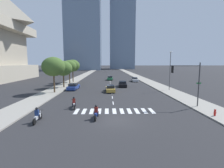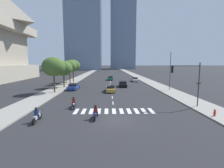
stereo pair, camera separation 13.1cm
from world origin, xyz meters
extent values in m
plane|color=#28282B|center=(0.00, 0.00, 0.00)|extent=(800.00, 800.00, 0.00)
cube|color=gray|center=(11.77, 30.00, 0.07)|extent=(4.00, 260.00, 0.15)
cube|color=gray|center=(-11.77, 30.00, 0.07)|extent=(4.00, 260.00, 0.15)
cube|color=silver|center=(-4.50, 3.19, 0.00)|extent=(0.45, 2.26, 0.01)
cube|color=silver|center=(-3.60, 3.19, 0.00)|extent=(0.45, 2.26, 0.01)
cube|color=silver|center=(-2.70, 3.19, 0.00)|extent=(0.45, 2.26, 0.01)
cube|color=silver|center=(-1.80, 3.19, 0.00)|extent=(0.45, 2.26, 0.01)
cube|color=silver|center=(-0.90, 3.19, 0.00)|extent=(0.45, 2.26, 0.01)
cube|color=silver|center=(0.00, 3.19, 0.00)|extent=(0.45, 2.26, 0.01)
cube|color=silver|center=(0.90, 3.19, 0.00)|extent=(0.45, 2.26, 0.01)
cube|color=silver|center=(1.80, 3.19, 0.00)|extent=(0.45, 2.26, 0.01)
cube|color=silver|center=(2.70, 3.19, 0.00)|extent=(0.45, 2.26, 0.01)
cube|color=silver|center=(3.60, 3.19, 0.00)|extent=(0.45, 2.26, 0.01)
cube|color=silver|center=(4.50, 3.19, 0.00)|extent=(0.45, 2.26, 0.01)
cube|color=silver|center=(0.00, 7.19, 0.00)|extent=(0.14, 2.00, 0.01)
cube|color=silver|center=(0.00, 11.19, 0.00)|extent=(0.14, 2.00, 0.01)
cube|color=silver|center=(0.00, 15.19, 0.00)|extent=(0.14, 2.00, 0.01)
cube|color=silver|center=(0.00, 19.19, 0.00)|extent=(0.14, 2.00, 0.01)
cube|color=silver|center=(0.00, 23.19, 0.00)|extent=(0.14, 2.00, 0.01)
cube|color=silver|center=(0.00, 27.19, 0.00)|extent=(0.14, 2.00, 0.01)
cube|color=silver|center=(0.00, 31.19, 0.00)|extent=(0.14, 2.00, 0.01)
cube|color=silver|center=(0.00, 35.19, 0.00)|extent=(0.14, 2.00, 0.01)
cube|color=silver|center=(0.00, 39.19, 0.00)|extent=(0.14, 2.00, 0.01)
cube|color=silver|center=(0.00, 43.19, 0.00)|extent=(0.14, 2.00, 0.01)
cube|color=silver|center=(0.00, 47.19, 0.00)|extent=(0.14, 2.00, 0.01)
cube|color=silver|center=(0.00, 51.19, 0.00)|extent=(0.14, 2.00, 0.01)
cube|color=silver|center=(0.00, 55.19, 0.00)|extent=(0.14, 2.00, 0.01)
cylinder|color=black|center=(-1.92, 1.37, 0.30)|extent=(0.16, 0.61, 0.60)
cylinder|color=black|center=(-2.02, -0.25, 0.30)|extent=(0.16, 0.61, 0.60)
cube|color=navy|center=(-1.97, 0.56, 0.52)|extent=(0.30, 1.31, 0.32)
cylinder|color=#B2B2B7|center=(-1.92, 1.27, 0.60)|extent=(0.08, 0.32, 0.67)
cylinder|color=black|center=(-1.92, 1.32, 0.97)|extent=(0.70, 0.08, 0.04)
cube|color=maroon|center=(-1.98, 0.46, 0.96)|extent=(0.37, 0.26, 0.55)
sphere|color=black|center=(-1.98, 0.46, 1.36)|extent=(0.26, 0.26, 0.26)
cylinder|color=black|center=(-2.15, 0.57, 0.47)|extent=(0.13, 0.13, 0.55)
cylinder|color=black|center=(-1.79, 0.55, 0.47)|extent=(0.13, 0.13, 0.55)
cylinder|color=black|center=(-7.66, 0.53, 0.30)|extent=(0.15, 0.60, 0.60)
cylinder|color=black|center=(-7.59, -1.11, 0.30)|extent=(0.15, 0.60, 0.60)
cube|color=#B7BABF|center=(-7.63, -0.29, 0.52)|extent=(0.28, 1.32, 0.32)
cylinder|color=#B2B2B7|center=(-7.66, 0.43, 0.60)|extent=(0.07, 0.32, 0.67)
cylinder|color=black|center=(-7.66, 0.48, 0.97)|extent=(0.70, 0.07, 0.04)
cube|color=navy|center=(-7.62, -0.39, 0.96)|extent=(0.37, 0.26, 0.55)
sphere|color=black|center=(-7.62, -0.39, 1.36)|extent=(0.26, 0.26, 0.26)
cylinder|color=black|center=(-7.81, -0.29, 0.47)|extent=(0.13, 0.13, 0.55)
cylinder|color=black|center=(-7.45, -0.28, 0.47)|extent=(0.13, 0.13, 0.55)
cylinder|color=black|center=(-5.27, 5.45, 0.30)|extent=(0.25, 0.61, 0.60)
cylinder|color=black|center=(-4.91, 3.92, 0.30)|extent=(0.25, 0.61, 0.60)
cube|color=silver|center=(-5.09, 4.68, 0.52)|extent=(0.50, 1.28, 0.32)
cylinder|color=#B2B2B7|center=(-5.25, 5.36, 0.60)|extent=(0.13, 0.32, 0.67)
cylinder|color=black|center=(-5.26, 5.41, 0.97)|extent=(0.69, 0.19, 0.04)
cube|color=maroon|center=(-5.07, 4.59, 0.96)|extent=(0.41, 0.32, 0.55)
sphere|color=black|center=(-5.07, 4.59, 1.36)|extent=(0.26, 0.26, 0.26)
cylinder|color=black|center=(-5.27, 4.64, 0.47)|extent=(0.14, 0.14, 0.55)
cylinder|color=black|center=(-4.92, 4.73, 0.47)|extent=(0.14, 0.14, 0.55)
cube|color=black|center=(2.89, 23.87, 0.48)|extent=(2.10, 4.63, 0.64)
cube|color=black|center=(2.90, 24.09, 1.06)|extent=(1.75, 2.12, 0.52)
cylinder|color=black|center=(3.66, 22.28, 0.32)|extent=(0.25, 0.65, 0.64)
cylinder|color=black|center=(1.96, 22.36, 0.32)|extent=(0.25, 0.65, 0.64)
cylinder|color=black|center=(3.81, 25.37, 0.32)|extent=(0.25, 0.65, 0.64)
cylinder|color=black|center=(2.11, 25.45, 0.32)|extent=(0.25, 0.65, 0.64)
cube|color=#B28E38|center=(-0.24, 16.92, 0.47)|extent=(1.87, 4.82, 0.62)
cube|color=black|center=(-0.24, 16.69, 1.04)|extent=(1.57, 2.19, 0.53)
cylinder|color=black|center=(-1.06, 18.52, 0.32)|extent=(0.24, 0.65, 0.64)
cylinder|color=black|center=(0.46, 18.57, 0.32)|extent=(0.24, 0.65, 0.64)
cylinder|color=black|center=(-0.95, 15.28, 0.32)|extent=(0.24, 0.65, 0.64)
cylinder|color=black|center=(0.57, 15.33, 0.32)|extent=(0.24, 0.65, 0.64)
cube|color=navy|center=(-8.22, 19.85, 0.49)|extent=(2.06, 4.88, 0.65)
cube|color=black|center=(-8.23, 19.61, 1.06)|extent=(1.71, 2.23, 0.50)
cylinder|color=black|center=(-8.97, 21.51, 0.32)|extent=(0.25, 0.65, 0.64)
cylinder|color=black|center=(-7.31, 21.44, 0.32)|extent=(0.25, 0.65, 0.64)
cylinder|color=black|center=(-9.12, 18.26, 0.32)|extent=(0.25, 0.65, 0.64)
cylinder|color=black|center=(-7.47, 18.18, 0.32)|extent=(0.25, 0.65, 0.64)
cube|color=#1E6038|center=(0.08, 39.92, 0.49)|extent=(2.00, 4.68, 0.66)
cube|color=black|center=(0.10, 40.14, 1.07)|extent=(1.64, 2.15, 0.51)
cylinder|color=black|center=(0.76, 38.31, 0.32)|extent=(0.26, 0.65, 0.64)
cylinder|color=black|center=(-0.79, 38.41, 0.32)|extent=(0.26, 0.65, 0.64)
cylinder|color=black|center=(0.95, 41.42, 0.32)|extent=(0.26, 0.65, 0.64)
cylinder|color=black|center=(-0.59, 41.52, 0.32)|extent=(0.26, 0.65, 0.64)
cube|color=#B7BABF|center=(7.68, 35.06, 0.50)|extent=(1.92, 4.53, 0.67)
cube|color=black|center=(7.69, 35.28, 1.06)|extent=(1.62, 2.07, 0.46)
cylinder|color=black|center=(8.41, 33.51, 0.32)|extent=(0.24, 0.65, 0.64)
cylinder|color=black|center=(6.83, 33.57, 0.32)|extent=(0.24, 0.65, 0.64)
cylinder|color=black|center=(8.52, 36.55, 0.32)|extent=(0.24, 0.65, 0.64)
cylinder|color=black|center=(6.94, 36.61, 0.32)|extent=(0.24, 0.65, 0.64)
cylinder|color=red|center=(10.57, 0.66, 0.43)|extent=(0.20, 0.20, 0.55)
sphere|color=red|center=(10.57, 0.66, 0.77)|extent=(0.20, 0.20, 0.20)
cylinder|color=red|center=(10.70, 0.66, 0.45)|extent=(0.10, 0.08, 0.08)
cylinder|color=red|center=(10.44, 0.66, 0.45)|extent=(0.10, 0.08, 0.08)
cylinder|color=#333335|center=(10.87, 4.62, 2.96)|extent=(0.14, 0.14, 5.62)
cylinder|color=#333335|center=(8.99, 4.62, 5.37)|extent=(3.75, 0.10, 0.10)
cube|color=black|center=(7.37, 4.62, 4.92)|extent=(0.20, 0.28, 0.90)
sphere|color=red|center=(7.37, 4.62, 5.22)|extent=(0.18, 0.18, 0.18)
sphere|color=orange|center=(7.37, 4.62, 4.92)|extent=(0.18, 0.18, 0.18)
sphere|color=green|center=(7.37, 4.62, 4.62)|extent=(0.18, 0.18, 0.18)
cube|color=#19662D|center=(10.87, 4.62, 3.15)|extent=(0.60, 0.04, 0.18)
cylinder|color=#3F3F42|center=(12.07, 17.72, 4.00)|extent=(0.12, 0.12, 7.69)
ellipsoid|color=beige|center=(12.07, 17.72, 7.94)|extent=(0.50, 0.24, 0.20)
cylinder|color=#4C3823|center=(-10.97, 15.52, 1.74)|extent=(0.28, 0.28, 3.18)
ellipsoid|color=#426028|center=(-10.97, 15.52, 5.04)|extent=(4.27, 4.27, 3.63)
cylinder|color=#4C3823|center=(-10.97, 22.44, 1.51)|extent=(0.28, 0.28, 2.72)
ellipsoid|color=#426028|center=(-10.97, 22.44, 4.50)|extent=(4.08, 4.08, 3.47)
cylinder|color=#4C3823|center=(-10.97, 28.48, 1.75)|extent=(0.28, 0.28, 3.19)
ellipsoid|color=#426028|center=(-10.97, 28.48, 4.87)|extent=(3.82, 3.82, 3.24)
cylinder|color=#4C3823|center=(-10.97, 32.86, 1.75)|extent=(0.28, 0.28, 3.19)
ellipsoid|color=#426028|center=(-10.97, 32.86, 4.99)|extent=(4.10, 4.10, 3.49)
cube|color=slate|center=(13.60, 152.18, 63.95)|extent=(23.70, 20.37, 127.89)
camera|label=1|loc=(-0.81, -16.02, 5.69)|focal=26.53mm
camera|label=2|loc=(-0.68, -16.02, 5.69)|focal=26.53mm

